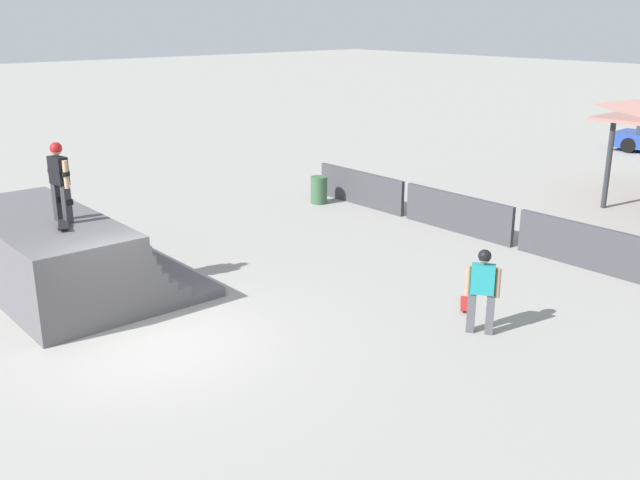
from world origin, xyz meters
TOP-DOWN VIEW (x-y plane):
  - ground_plane at (0.00, 0.00)m, footprint 160.00×160.00m
  - quarter_pipe_ramp at (-3.69, -0.20)m, footprint 5.39×3.84m
  - skater_on_deck at (-3.03, -0.23)m, footprint 0.70×0.28m
  - skateboard_on_deck at (-2.62, -0.39)m, footprint 0.82×0.49m
  - bystander_walking at (3.59, 4.87)m, footprint 0.58×0.44m
  - skateboard_on_ground at (2.66, 5.64)m, footprint 0.66×0.75m
  - barrier_fence at (-0.83, 9.62)m, footprint 11.18×0.12m
  - trash_bin at (-5.63, 8.77)m, footprint 0.52×0.52m

SIDE VIEW (x-z plane):
  - ground_plane at x=0.00m, z-range 0.00..0.00m
  - skateboard_on_ground at x=2.66m, z-range 0.01..0.10m
  - trash_bin at x=-5.63m, z-range 0.00..0.85m
  - barrier_fence at x=-0.83m, z-range 0.00..1.05m
  - quarter_pipe_ramp at x=-3.69m, z-range -0.08..1.57m
  - bystander_walking at x=3.59m, z-range 0.14..1.77m
  - skateboard_on_deck at x=-2.62m, z-range 1.67..1.76m
  - skater_on_deck at x=-3.03m, z-range 1.77..3.40m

